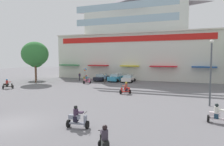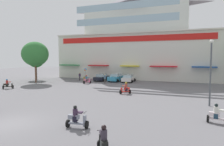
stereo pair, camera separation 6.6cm
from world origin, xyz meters
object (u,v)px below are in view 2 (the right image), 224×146
object	(u,v)px
scooter_rider_1	(125,89)
scooter_rider_5	(87,80)
plaza_tree_2	(36,60)
scooter_rider_7	(8,85)
pedestrian_1	(105,78)
streetlamp_near	(211,67)
pedestrian_0	(80,76)
parked_car_1	(116,78)
scooter_rider_3	(104,142)
scooter_rider_2	(218,115)
parked_car_2	(128,78)
balloon_vendor_cart	(85,76)
plaza_tree_0	(35,54)
scooter_rider_4	(77,118)
parked_car_0	(102,77)

from	to	relation	value
scooter_rider_1	scooter_rider_5	xyz separation A→B (m)	(-9.67, 7.57, 0.01)
plaza_tree_2	scooter_rider_7	distance (m)	13.30
pedestrian_1	streetlamp_near	distance (m)	20.55
pedestrian_0	scooter_rider_7	bearing A→B (deg)	-108.63
parked_car_1	scooter_rider_3	distance (m)	30.35
scooter_rider_2	pedestrian_0	xyz separation A→B (m)	(-22.92, 20.19, 0.36)
parked_car_2	pedestrian_0	distance (m)	10.08
streetlamp_near	plaza_tree_2	bearing A→B (deg)	158.21
balloon_vendor_cart	scooter_rider_5	bearing A→B (deg)	-57.94
plaza_tree_0	scooter_rider_5	xyz separation A→B (m)	(9.56, 2.30, -4.73)
scooter_rider_1	scooter_rider_5	bearing A→B (deg)	141.93
plaza_tree_2	pedestrian_0	bearing A→B (deg)	10.24
pedestrian_1	balloon_vendor_cart	world-z (taller)	balloon_vendor_cart
plaza_tree_0	parked_car_2	bearing A→B (deg)	24.33
scooter_rider_4	scooter_rider_5	xyz separation A→B (m)	(-10.47, 20.87, 0.01)
plaza_tree_0	balloon_vendor_cart	world-z (taller)	plaza_tree_0
scooter_rider_4	plaza_tree_2	bearing A→B (deg)	136.05
parked_car_2	scooter_rider_7	xyz separation A→B (m)	(-14.55, -14.64, -0.10)
pedestrian_0	streetlamp_near	bearing A→B (deg)	-32.76
scooter_rider_3	balloon_vendor_cart	distance (m)	32.54
plaza_tree_2	scooter_rider_5	distance (m)	13.88
parked_car_0	scooter_rider_3	distance (m)	31.38
plaza_tree_2	scooter_rider_5	size ratio (longest dim) A/B	3.78
plaza_tree_2	pedestrian_0	distance (m)	10.29
parked_car_2	plaza_tree_2	bearing A→B (deg)	-171.60
plaza_tree_2	streetlamp_near	distance (m)	34.95
streetlamp_near	scooter_rider_1	bearing A→B (deg)	160.34
scooter_rider_7	streetlamp_near	xyz separation A→B (m)	(27.40, -1.22, 3.13)
streetlamp_near	plaza_tree_0	bearing A→B (deg)	163.22
plaza_tree_0	plaza_tree_2	distance (m)	5.78
plaza_tree_0	scooter_rider_5	distance (m)	10.91
scooter_rider_7	scooter_rider_1	bearing A→B (deg)	6.97
scooter_rider_5	plaza_tree_0	bearing A→B (deg)	-166.45
parked_car_0	scooter_rider_5	bearing A→B (deg)	-98.31
pedestrian_0	parked_car_2	bearing A→B (deg)	6.61
scooter_rider_1	pedestrian_1	world-z (taller)	pedestrian_1
parked_car_2	streetlamp_near	size ratio (longest dim) A/B	0.66
scooter_rider_2	balloon_vendor_cart	distance (m)	30.38
plaza_tree_0	scooter_rider_2	world-z (taller)	plaza_tree_0
scooter_rider_7	streetlamp_near	size ratio (longest dim) A/B	0.23
streetlamp_near	scooter_rider_5	bearing A→B (deg)	150.24
scooter_rider_3	pedestrian_1	xyz separation A→B (m)	(-10.64, 24.99, 0.32)
parked_car_0	scooter_rider_2	distance (m)	28.33
scooter_rider_2	scooter_rider_3	world-z (taller)	scooter_rider_3
parked_car_2	pedestrian_0	bearing A→B (deg)	-173.39
plaza_tree_0	parked_car_1	distance (m)	15.96
scooter_rider_7	pedestrian_0	xyz separation A→B (m)	(4.55, 13.48, 0.33)
parked_car_0	scooter_rider_2	xyz separation A→B (m)	(18.54, -21.41, -0.13)
parked_car_1	scooter_rider_7	world-z (taller)	parked_car_1
streetlamp_near	balloon_vendor_cart	size ratio (longest dim) A/B	2.49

